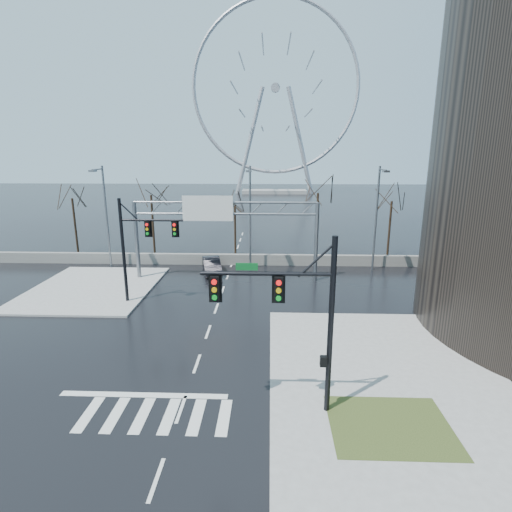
{
  "coord_description": "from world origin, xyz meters",
  "views": [
    {
      "loc": [
        3.93,
        -19.49,
        11.16
      ],
      "look_at": [
        2.94,
        8.14,
        4.0
      ],
      "focal_mm": 28.0,
      "sensor_mm": 36.0,
      "label": 1
    }
  ],
  "objects_px": {
    "sign_gantry": "(221,223)",
    "ferris_wheel": "(275,95)",
    "car": "(212,265)",
    "signal_mast_near": "(299,310)",
    "signal_mast_far": "(137,241)"
  },
  "relations": [
    {
      "from": "signal_mast_near",
      "to": "signal_mast_far",
      "type": "xyz_separation_m",
      "value": [
        -11.01,
        13.0,
        -0.04
      ]
    },
    {
      "from": "signal_mast_far",
      "to": "sign_gantry",
      "type": "bearing_deg",
      "value": 47.53
    },
    {
      "from": "signal_mast_near",
      "to": "signal_mast_far",
      "type": "bearing_deg",
      "value": 130.26
    },
    {
      "from": "signal_mast_near",
      "to": "ferris_wheel",
      "type": "height_order",
      "value": "ferris_wheel"
    },
    {
      "from": "signal_mast_far",
      "to": "ferris_wheel",
      "type": "relative_size",
      "value": 0.16
    },
    {
      "from": "signal_mast_near",
      "to": "signal_mast_far",
      "type": "distance_m",
      "value": 17.03
    },
    {
      "from": "signal_mast_near",
      "to": "sign_gantry",
      "type": "bearing_deg",
      "value": 106.19
    },
    {
      "from": "car",
      "to": "signal_mast_far",
      "type": "bearing_deg",
      "value": -131.43
    },
    {
      "from": "sign_gantry",
      "to": "ferris_wheel",
      "type": "distance_m",
      "value": 82.91
    },
    {
      "from": "signal_mast_near",
      "to": "signal_mast_far",
      "type": "height_order",
      "value": "same"
    },
    {
      "from": "signal_mast_near",
      "to": "car",
      "type": "xyz_separation_m",
      "value": [
        -6.76,
        21.04,
        -4.13
      ]
    },
    {
      "from": "signal_mast_far",
      "to": "car",
      "type": "bearing_deg",
      "value": 62.14
    },
    {
      "from": "signal_mast_near",
      "to": "sign_gantry",
      "type": "distance_m",
      "value": 19.79
    },
    {
      "from": "ferris_wheel",
      "to": "car",
      "type": "relative_size",
      "value": 11.28
    },
    {
      "from": "sign_gantry",
      "to": "ferris_wheel",
      "type": "height_order",
      "value": "ferris_wheel"
    }
  ]
}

